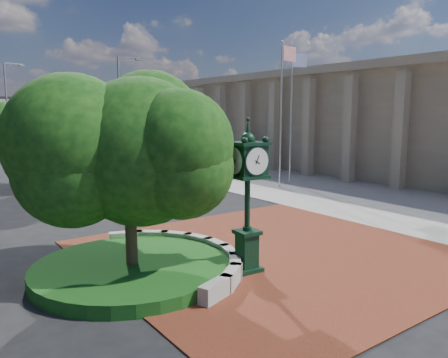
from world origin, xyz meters
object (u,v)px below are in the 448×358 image
(parked_car, at_px, (50,153))
(flagpole_b, at_px, (291,116))
(street_lamp_near, at_px, (122,105))
(flagpole_a, at_px, (281,114))
(post_clock, at_px, (247,190))
(street_lamp_far, at_px, (9,103))

(parked_car, height_order, flagpole_b, flagpole_b)
(parked_car, height_order, street_lamp_near, street_lamp_near)
(flagpole_a, relative_size, flagpole_b, 1.03)
(post_clock, relative_size, flagpole_a, 0.50)
(parked_car, distance_m, street_lamp_far, 7.48)
(post_clock, bearing_deg, street_lamp_near, 75.22)
(post_clock, relative_size, parked_car, 1.03)
(street_lamp_near, distance_m, street_lamp_far, 18.04)
(parked_car, relative_size, street_lamp_far, 0.45)
(street_lamp_near, bearing_deg, flagpole_b, -63.53)
(flagpole_a, distance_m, street_lamp_near, 15.01)
(parked_car, distance_m, flagpole_b, 28.04)
(post_clock, xyz_separation_m, flagpole_b, (13.32, 11.67, 2.17))
(flagpole_a, height_order, street_lamp_near, street_lamp_near)
(flagpole_a, distance_m, street_lamp_far, 33.04)
(parked_car, height_order, street_lamp_far, street_lamp_far)
(parked_car, relative_size, flagpole_b, 0.50)
(flagpole_a, xyz_separation_m, flagpole_b, (1.56, 0.64, -0.13))
(parked_car, bearing_deg, post_clock, -98.84)
(parked_car, distance_m, street_lamp_near, 13.82)
(flagpole_b, xyz_separation_m, street_lamp_near, (-6.69, 13.44, 0.86))
(post_clock, relative_size, street_lamp_far, 0.47)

